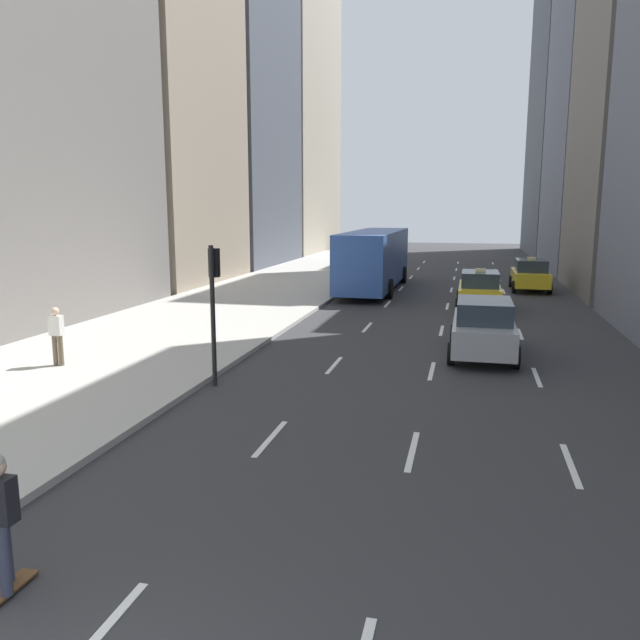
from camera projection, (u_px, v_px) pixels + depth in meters
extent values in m
cube|color=#ADAAA3|center=(258.00, 295.00, 32.09)|extent=(8.00, 66.00, 0.15)
cube|color=white|center=(97.00, 638.00, 6.62)|extent=(0.12, 2.00, 0.01)
cube|color=white|center=(271.00, 438.00, 12.36)|extent=(0.12, 2.00, 0.01)
cube|color=white|center=(334.00, 365.00, 18.11)|extent=(0.12, 2.00, 0.01)
cube|color=white|center=(367.00, 327.00, 23.85)|extent=(0.12, 2.00, 0.01)
cube|color=white|center=(387.00, 304.00, 29.59)|extent=(0.12, 2.00, 0.01)
cube|color=white|center=(401.00, 288.00, 35.34)|extent=(0.12, 2.00, 0.01)
cube|color=white|center=(411.00, 277.00, 41.08)|extent=(0.12, 2.00, 0.01)
cube|color=white|center=(418.00, 269.00, 46.82)|extent=(0.12, 2.00, 0.01)
cube|color=white|center=(424.00, 262.00, 52.56)|extent=(0.12, 2.00, 0.01)
cube|color=white|center=(412.00, 451.00, 11.72)|extent=(0.12, 2.00, 0.01)
cube|color=white|center=(432.00, 371.00, 17.47)|extent=(0.12, 2.00, 0.01)
cube|color=white|center=(442.00, 331.00, 23.21)|extent=(0.12, 2.00, 0.01)
cube|color=white|center=(447.00, 306.00, 28.95)|extent=(0.12, 2.00, 0.01)
cube|color=white|center=(451.00, 290.00, 34.69)|extent=(0.12, 2.00, 0.01)
cube|color=white|center=(454.00, 278.00, 40.44)|extent=(0.12, 2.00, 0.01)
cube|color=white|center=(456.00, 269.00, 46.18)|extent=(0.12, 2.00, 0.01)
cube|color=white|center=(458.00, 263.00, 51.92)|extent=(0.12, 2.00, 0.01)
cube|color=white|center=(571.00, 465.00, 11.08)|extent=(0.12, 2.00, 0.01)
cube|color=white|center=(537.00, 377.00, 16.82)|extent=(0.12, 2.00, 0.01)
cube|color=white|center=(520.00, 334.00, 22.57)|extent=(0.12, 2.00, 0.01)
cube|color=white|center=(510.00, 308.00, 28.31)|extent=(0.12, 2.00, 0.01)
cube|color=white|center=(504.00, 291.00, 34.05)|extent=(0.12, 2.00, 0.01)
cube|color=white|center=(499.00, 279.00, 39.80)|extent=(0.12, 2.00, 0.01)
cube|color=white|center=(495.00, 270.00, 45.54)|extent=(0.12, 2.00, 0.01)
cube|color=white|center=(493.00, 263.00, 51.28)|extent=(0.12, 2.00, 0.01)
cube|color=#4C515B|center=(242.00, 92.00, 47.69)|extent=(6.00, 12.82, 26.47)
cube|color=#A89E89|center=(295.00, 111.00, 62.03)|extent=(6.00, 16.28, 28.00)
cube|color=slate|center=(606.00, 40.00, 42.77)|extent=(6.00, 13.24, 31.78)
cube|color=#4C515B|center=(568.00, 115.00, 58.63)|extent=(6.00, 17.67, 26.31)
cube|color=yellow|center=(530.00, 278.00, 34.40)|extent=(1.80, 4.40, 0.76)
cube|color=#28333D|center=(531.00, 265.00, 34.03)|extent=(1.58, 2.29, 0.64)
cube|color=#F2E599|center=(532.00, 258.00, 33.96)|extent=(0.44, 0.20, 0.14)
cylinder|color=black|center=(511.00, 281.00, 35.98)|extent=(0.22, 0.66, 0.66)
cylinder|color=black|center=(544.00, 282.00, 35.57)|extent=(0.22, 0.66, 0.66)
cylinder|color=black|center=(514.00, 287.00, 33.37)|extent=(0.22, 0.66, 0.66)
cylinder|color=black|center=(550.00, 288.00, 32.96)|extent=(0.22, 0.66, 0.66)
cube|color=yellow|center=(479.00, 294.00, 28.01)|extent=(1.80, 4.40, 0.76)
cube|color=#28333D|center=(480.00, 279.00, 27.64)|extent=(1.58, 2.29, 0.64)
cube|color=#F2E599|center=(480.00, 270.00, 27.57)|extent=(0.44, 0.20, 0.14)
cylinder|color=black|center=(459.00, 297.00, 29.59)|extent=(0.22, 0.66, 0.66)
cylinder|color=black|center=(498.00, 298.00, 29.18)|extent=(0.22, 0.66, 0.66)
cylinder|color=black|center=(458.00, 306.00, 26.98)|extent=(0.22, 0.66, 0.66)
cylinder|color=black|center=(501.00, 307.00, 26.57)|extent=(0.22, 0.66, 0.66)
cube|color=#9EA0A5|center=(483.00, 332.00, 19.16)|extent=(1.80, 4.48, 0.81)
cube|color=#28333D|center=(484.00, 310.00, 18.77)|extent=(1.58, 2.33, 0.64)
cylinder|color=black|center=(454.00, 335.00, 20.76)|extent=(0.22, 0.66, 0.66)
cylinder|color=black|center=(510.00, 338.00, 20.35)|extent=(0.22, 0.66, 0.66)
cylinder|color=black|center=(451.00, 354.00, 18.11)|extent=(0.22, 0.66, 0.66)
cylinder|color=black|center=(516.00, 357.00, 17.70)|extent=(0.22, 0.66, 0.66)
cube|color=#2D519E|center=(375.00, 258.00, 34.43)|extent=(2.50, 11.60, 2.90)
cube|color=#28333D|center=(388.00, 245.00, 39.87)|extent=(2.30, 0.12, 1.40)
cube|color=#28333D|center=(353.00, 251.00, 34.65)|extent=(0.08, 9.86, 1.10)
cube|color=yellow|center=(388.00, 231.00, 39.71)|extent=(1.50, 0.10, 0.36)
cylinder|color=black|center=(363.00, 274.00, 38.39)|extent=(0.30, 1.00, 1.00)
cylinder|color=black|center=(403.00, 275.00, 37.82)|extent=(0.30, 1.00, 1.00)
cylinder|color=black|center=(341.00, 287.00, 31.90)|extent=(0.30, 1.00, 1.00)
cylinder|color=black|center=(389.00, 289.00, 31.32)|extent=(0.30, 1.00, 1.00)
cube|color=brown|center=(8.00, 589.00, 7.41)|extent=(0.24, 0.80, 0.03)
cylinder|color=black|center=(25.00, 577.00, 7.68)|extent=(0.18, 0.05, 0.05)
cylinder|color=#383D51|center=(6.00, 549.00, 7.47)|extent=(0.14, 0.14, 0.84)
cylinder|color=#383D51|center=(4.00, 562.00, 7.19)|extent=(0.14, 0.14, 0.84)
cube|color=black|center=(0.00, 500.00, 7.21)|extent=(0.36, 0.22, 0.56)
cylinder|color=brown|center=(55.00, 350.00, 17.46)|extent=(0.14, 0.14, 0.86)
cylinder|color=brown|center=(61.00, 350.00, 17.42)|extent=(0.14, 0.14, 0.86)
cube|color=silver|center=(56.00, 325.00, 17.32)|extent=(0.36, 0.22, 0.56)
sphere|color=beige|center=(55.00, 311.00, 17.25)|extent=(0.22, 0.22, 0.22)
cylinder|color=black|center=(213.00, 317.00, 15.74)|extent=(0.12, 0.12, 3.60)
cube|color=black|center=(214.00, 263.00, 15.67)|extent=(0.24, 0.20, 0.72)
sphere|color=red|center=(216.00, 253.00, 15.73)|extent=(0.14, 0.14, 0.14)
sphere|color=#4C3F14|center=(216.00, 262.00, 15.77)|extent=(0.14, 0.14, 0.14)
sphere|color=#198C2D|center=(216.00, 271.00, 15.81)|extent=(0.14, 0.14, 0.14)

